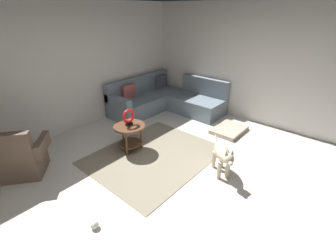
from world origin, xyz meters
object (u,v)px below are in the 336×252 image
at_px(sectional_couch, 165,100).
at_px(dog_toy_ball, 94,225).
at_px(side_table, 130,131).
at_px(torus_sculpture, 129,117).
at_px(dog_bed_mat, 229,130).
at_px(armchair, 21,158).
at_px(dog, 223,155).

bearing_deg(sectional_couch, dog_toy_ball, -151.77).
height_order(side_table, torus_sculpture, torus_sculpture).
relative_size(sectional_couch, torus_sculpture, 6.90).
bearing_deg(dog_toy_ball, sectional_couch, 28.23).
bearing_deg(dog_toy_ball, side_table, 34.35).
height_order(side_table, dog_bed_mat, side_table).
height_order(torus_sculpture, dog_toy_ball, torus_sculpture).
bearing_deg(armchair, sectional_couch, 39.22).
xyz_separation_m(torus_sculpture, dog_toy_ball, (-1.55, -1.06, -0.66)).
height_order(sectional_couch, dog_toy_ball, sectional_couch).
height_order(sectional_couch, torus_sculpture, sectional_couch).
relative_size(side_table, dog_toy_ball, 5.51).
relative_size(armchair, torus_sculpture, 3.07).
distance_m(sectional_couch, dog_bed_mat, 1.96).
xyz_separation_m(armchair, dog_toy_ball, (0.12, -1.83, -0.27)).
relative_size(dog_bed_mat, dog_toy_ball, 7.34).
distance_m(sectional_couch, side_table, 2.14).
bearing_deg(dog_bed_mat, dog_toy_ball, 179.20).
height_order(armchair, dog_toy_ball, armchair).
relative_size(side_table, dog_bed_mat, 0.75).
bearing_deg(dog_toy_ball, dog_bed_mat, -0.80).
xyz_separation_m(dog, dog_toy_ball, (-2.02, 0.67, -0.32)).
distance_m(armchair, dog_bed_mat, 4.10).
relative_size(armchair, dog, 1.53).
relative_size(sectional_couch, dog_bed_mat, 2.81).
xyz_separation_m(side_table, dog_bed_mat, (1.96, -1.11, -0.37)).
bearing_deg(dog, dog_bed_mat, -114.19).
relative_size(torus_sculpture, dog, 0.50).
distance_m(side_table, dog_bed_mat, 2.29).
bearing_deg(dog_bed_mat, torus_sculpture, 150.51).
distance_m(torus_sculpture, dog, 1.82).
height_order(dog_bed_mat, dog, dog).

